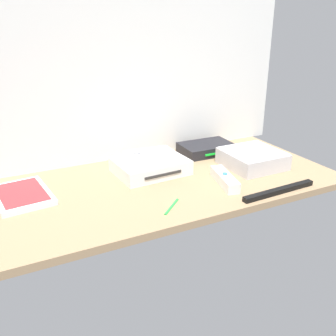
{
  "coord_description": "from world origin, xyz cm",
  "views": [
    {
      "loc": [
        -46.33,
        -91.68,
        45.09
      ],
      "look_at": [
        0.0,
        0.0,
        4.0
      ],
      "focal_mm": 40.93,
      "sensor_mm": 36.0,
      "label": 1
    }
  ],
  "objects_px": {
    "game_case": "(22,195)",
    "stylus_pen": "(172,206)",
    "network_router": "(206,148)",
    "remote_classic_pad": "(150,155)",
    "sensor_bar": "(279,191)",
    "game_console": "(150,166)",
    "mini_computer": "(252,158)",
    "remote_wand": "(225,179)"
  },
  "relations": [
    {
      "from": "game_console",
      "to": "stylus_pen",
      "type": "height_order",
      "value": "game_console"
    },
    {
      "from": "game_case",
      "to": "remote_classic_pad",
      "type": "height_order",
      "value": "remote_classic_pad"
    },
    {
      "from": "sensor_bar",
      "to": "stylus_pen",
      "type": "distance_m",
      "value": 0.3
    },
    {
      "from": "mini_computer",
      "to": "network_router",
      "type": "xyz_separation_m",
      "value": [
        -0.06,
        0.17,
        -0.01
      ]
    },
    {
      "from": "game_case",
      "to": "remote_wand",
      "type": "height_order",
      "value": "remote_wand"
    },
    {
      "from": "game_case",
      "to": "network_router",
      "type": "height_order",
      "value": "network_router"
    },
    {
      "from": "remote_classic_pad",
      "to": "sensor_bar",
      "type": "bearing_deg",
      "value": -46.57
    },
    {
      "from": "game_console",
      "to": "sensor_bar",
      "type": "xyz_separation_m",
      "value": [
        0.25,
        -0.29,
        -0.01
      ]
    },
    {
      "from": "stylus_pen",
      "to": "game_console",
      "type": "bearing_deg",
      "value": 78.58
    },
    {
      "from": "game_console",
      "to": "stylus_pen",
      "type": "bearing_deg",
      "value": -104.31
    },
    {
      "from": "remote_wand",
      "to": "stylus_pen",
      "type": "distance_m",
      "value": 0.21
    },
    {
      "from": "game_case",
      "to": "stylus_pen",
      "type": "xyz_separation_m",
      "value": [
        0.33,
        -0.23,
        -0.0
      ]
    },
    {
      "from": "network_router",
      "to": "sensor_bar",
      "type": "height_order",
      "value": "network_router"
    },
    {
      "from": "network_router",
      "to": "remote_classic_pad",
      "type": "xyz_separation_m",
      "value": [
        -0.25,
        -0.07,
        0.04
      ]
    },
    {
      "from": "game_case",
      "to": "sensor_bar",
      "type": "height_order",
      "value": "game_case"
    },
    {
      "from": "mini_computer",
      "to": "remote_classic_pad",
      "type": "relative_size",
      "value": 1.14
    },
    {
      "from": "network_router",
      "to": "remote_classic_pad",
      "type": "distance_m",
      "value": 0.26
    },
    {
      "from": "network_router",
      "to": "remote_wand",
      "type": "distance_m",
      "value": 0.27
    },
    {
      "from": "network_router",
      "to": "sensor_bar",
      "type": "bearing_deg",
      "value": -88.35
    },
    {
      "from": "mini_computer",
      "to": "game_case",
      "type": "relative_size",
      "value": 0.84
    },
    {
      "from": "stylus_pen",
      "to": "remote_wand",
      "type": "bearing_deg",
      "value": 16.04
    },
    {
      "from": "game_console",
      "to": "remote_wand",
      "type": "relative_size",
      "value": 1.43
    },
    {
      "from": "game_console",
      "to": "stylus_pen",
      "type": "relative_size",
      "value": 2.42
    },
    {
      "from": "remote_wand",
      "to": "stylus_pen",
      "type": "height_order",
      "value": "remote_wand"
    },
    {
      "from": "network_router",
      "to": "stylus_pen",
      "type": "height_order",
      "value": "network_router"
    },
    {
      "from": "mini_computer",
      "to": "sensor_bar",
      "type": "bearing_deg",
      "value": -107.49
    },
    {
      "from": "stylus_pen",
      "to": "mini_computer",
      "type": "bearing_deg",
      "value": 20.5
    },
    {
      "from": "mini_computer",
      "to": "stylus_pen",
      "type": "distance_m",
      "value": 0.39
    },
    {
      "from": "game_case",
      "to": "stylus_pen",
      "type": "relative_size",
      "value": 2.25
    },
    {
      "from": "mini_computer",
      "to": "network_router",
      "type": "relative_size",
      "value": 0.93
    },
    {
      "from": "remote_classic_pad",
      "to": "network_router",
      "type": "bearing_deg",
      "value": 19.02
    },
    {
      "from": "network_router",
      "to": "sensor_bar",
      "type": "relative_size",
      "value": 0.76
    },
    {
      "from": "network_router",
      "to": "sensor_bar",
      "type": "xyz_separation_m",
      "value": [
        0.0,
        -0.37,
        -0.01
      ]
    },
    {
      "from": "game_console",
      "to": "remote_classic_pad",
      "type": "distance_m",
      "value": 0.03
    },
    {
      "from": "remote_wand",
      "to": "sensor_bar",
      "type": "distance_m",
      "value": 0.15
    },
    {
      "from": "game_console",
      "to": "game_case",
      "type": "distance_m",
      "value": 0.38
    },
    {
      "from": "mini_computer",
      "to": "remote_wand",
      "type": "distance_m",
      "value": 0.18
    },
    {
      "from": "game_console",
      "to": "mini_computer",
      "type": "bearing_deg",
      "value": -20.01
    },
    {
      "from": "game_console",
      "to": "game_case",
      "type": "height_order",
      "value": "game_console"
    },
    {
      "from": "mini_computer",
      "to": "sensor_bar",
      "type": "relative_size",
      "value": 0.71
    },
    {
      "from": "mini_computer",
      "to": "remote_wand",
      "type": "bearing_deg",
      "value": -154.22
    },
    {
      "from": "game_case",
      "to": "stylus_pen",
      "type": "bearing_deg",
      "value": -40.24
    }
  ]
}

